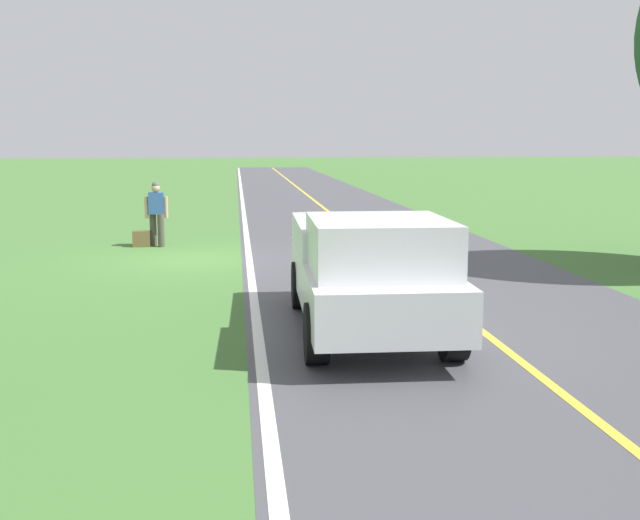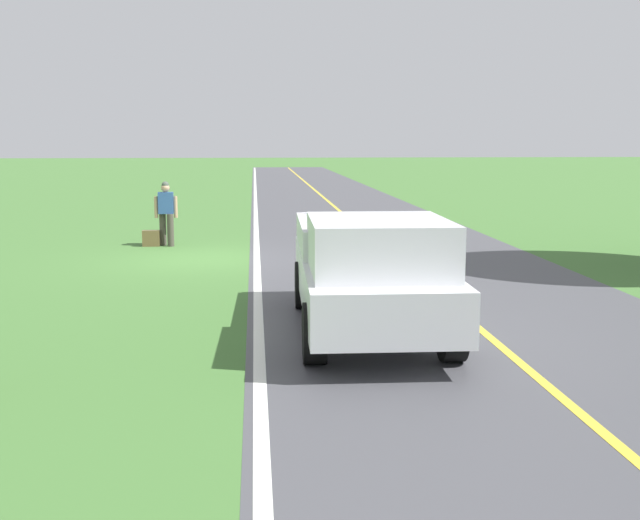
{
  "view_description": "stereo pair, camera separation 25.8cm",
  "coord_description": "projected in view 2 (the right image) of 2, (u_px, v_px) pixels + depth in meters",
  "views": [
    {
      "loc": [
        -0.95,
        18.28,
        2.88
      ],
      "look_at": [
        -2.12,
        7.74,
        1.18
      ],
      "focal_mm": 42.52,
      "sensor_mm": 36.0,
      "label": 1
    },
    {
      "loc": [
        -1.21,
        18.3,
        2.88
      ],
      "look_at": [
        -2.12,
        7.74,
        1.18
      ],
      "focal_mm": 42.52,
      "sensor_mm": 36.0,
      "label": 2
    }
  ],
  "objects": [
    {
      "name": "lane_centre_line",
      "position": [
        394.0,
        256.0,
        18.75
      ],
      "size": [
        0.14,
        117.6,
        0.0
      ],
      "primitive_type": "cube",
      "color": "gold",
      "rests_on": "ground"
    },
    {
      "name": "road_surface",
      "position": [
        394.0,
        256.0,
        18.75
      ],
      "size": [
        7.13,
        120.0,
        0.0
      ],
      "primitive_type": "cube",
      "color": "#47474C",
      "rests_on": "ground"
    },
    {
      "name": "ground_plane",
      "position": [
        206.0,
        259.0,
        18.36
      ],
      "size": [
        200.0,
        200.0,
        0.0
      ],
      "primitive_type": "plane",
      "color": "#427033"
    },
    {
      "name": "suitcase_carried",
      "position": [
        151.0,
        238.0,
        20.53
      ],
      "size": [
        0.47,
        0.22,
        0.43
      ],
      "primitive_type": "cube",
      "rotation": [
        0.0,
        0.0,
        1.61
      ],
      "color": "brown",
      "rests_on": "ground"
    },
    {
      "name": "pickup_truck_passing",
      "position": [
        370.0,
        270.0,
        11.15
      ],
      "size": [
        2.2,
        5.45,
        1.82
      ],
      "color": "silver",
      "rests_on": "ground"
    },
    {
      "name": "lane_edge_line",
      "position": [
        257.0,
        258.0,
        18.46
      ],
      "size": [
        0.16,
        117.6,
        0.0
      ],
      "primitive_type": "cube",
      "color": "silver",
      "rests_on": "ground"
    },
    {
      "name": "hitchhiker_walking",
      "position": [
        166.0,
        210.0,
        20.54
      ],
      "size": [
        0.62,
        0.51,
        1.75
      ],
      "color": "#4C473D",
      "rests_on": "ground"
    }
  ]
}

